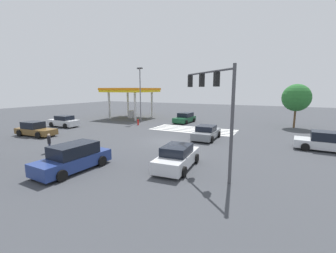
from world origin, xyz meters
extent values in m
plane|color=#3D3F44|center=(0.00, 0.00, 0.00)|extent=(111.11, 111.11, 0.00)
cube|color=silver|center=(0.00, -9.07, 0.00)|extent=(10.51, 0.60, 0.01)
cube|color=silver|center=(0.00, -8.12, 0.00)|extent=(10.51, 0.60, 0.01)
cube|color=silver|center=(0.00, -7.17, 0.00)|extent=(10.51, 0.60, 0.01)
cube|color=silver|center=(0.00, -6.22, 0.00)|extent=(10.51, 0.60, 0.01)
cube|color=silver|center=(0.00, -5.27, 0.00)|extent=(10.51, 0.60, 0.01)
cylinder|color=#47474C|center=(-7.38, 7.38, 3.18)|extent=(0.18, 0.18, 6.36)
cylinder|color=#47474C|center=(-5.38, 5.38, 6.11)|extent=(4.10, 4.10, 0.12)
cube|color=black|center=(-6.18, 6.18, 5.64)|extent=(0.40, 0.40, 0.84)
sphere|color=red|center=(-6.07, 6.07, 5.64)|extent=(0.16, 0.16, 0.16)
cube|color=black|center=(-4.88, 4.88, 5.64)|extent=(0.40, 0.40, 0.84)
sphere|color=gold|center=(-4.76, 4.76, 5.64)|extent=(0.16, 0.16, 0.16)
cube|color=black|center=(-3.57, 3.57, 5.64)|extent=(0.40, 0.40, 0.84)
sphere|color=green|center=(-3.46, 3.46, 5.64)|extent=(0.16, 0.16, 0.16)
cube|color=#144728|center=(3.27, -12.27, 0.51)|extent=(2.19, 4.52, 0.70)
cube|color=black|center=(3.24, -12.64, 1.18)|extent=(1.87, 2.50, 0.64)
cylinder|color=black|center=(2.38, -10.85, 0.30)|extent=(0.26, 0.61, 0.60)
cylinder|color=black|center=(4.33, -10.97, 0.30)|extent=(0.26, 0.61, 0.60)
cylinder|color=black|center=(2.20, -13.57, 0.30)|extent=(0.26, 0.61, 0.60)
cylinder|color=black|center=(4.15, -13.70, 0.30)|extent=(0.26, 0.61, 0.60)
cube|color=silver|center=(-3.83, 6.38, 0.56)|extent=(2.07, 4.57, 0.76)
cube|color=black|center=(-3.84, 6.48, 1.22)|extent=(1.73, 2.23, 0.57)
cylinder|color=black|center=(-2.83, 5.06, 0.32)|extent=(0.26, 0.65, 0.64)
cylinder|color=black|center=(-4.64, 4.94, 0.32)|extent=(0.26, 0.65, 0.64)
cylinder|color=black|center=(-3.02, 7.82, 0.32)|extent=(0.26, 0.65, 0.64)
cylinder|color=black|center=(-4.83, 7.70, 0.32)|extent=(0.26, 0.65, 0.64)
cube|color=silver|center=(16.62, -1.54, 0.57)|extent=(4.37, 1.76, 0.77)
cube|color=black|center=(16.44, -1.54, 1.24)|extent=(2.12, 1.58, 0.57)
cylinder|color=black|center=(17.97, -0.64, 0.33)|extent=(0.66, 0.22, 0.66)
cylinder|color=black|center=(17.98, -2.43, 0.33)|extent=(0.66, 0.22, 0.66)
cylinder|color=black|center=(15.27, -0.64, 0.33)|extent=(0.66, 0.22, 0.66)
cylinder|color=black|center=(15.27, -2.44, 0.33)|extent=(0.66, 0.22, 0.66)
cube|color=navy|center=(1.87, 9.73, 0.56)|extent=(2.17, 4.92, 0.76)
cube|color=black|center=(1.86, 9.61, 1.32)|extent=(1.85, 2.86, 0.74)
cylinder|color=black|center=(1.01, 11.28, 0.33)|extent=(0.26, 0.67, 0.66)
cylinder|color=black|center=(2.92, 11.16, 0.33)|extent=(0.26, 0.67, 0.66)
cylinder|color=black|center=(0.82, 8.30, 0.33)|extent=(0.26, 0.67, 0.66)
cylinder|color=black|center=(2.72, 8.18, 0.33)|extent=(0.26, 0.67, 0.66)
cube|color=brown|center=(14.19, 3.99, 0.50)|extent=(4.80, 2.03, 0.62)
cube|color=black|center=(14.58, 4.02, 1.18)|extent=(2.13, 1.69, 0.74)
cylinder|color=black|center=(12.79, 3.02, 0.35)|extent=(0.71, 0.26, 0.69)
cylinder|color=black|center=(12.68, 4.79, 0.35)|extent=(0.71, 0.26, 0.69)
cylinder|color=black|center=(15.70, 3.20, 0.35)|extent=(0.71, 0.26, 0.69)
cylinder|color=black|center=(15.59, 4.97, 0.35)|extent=(0.71, 0.26, 0.69)
cube|color=gray|center=(-3.04, -2.78, 0.53)|extent=(1.89, 4.47, 0.70)
cube|color=black|center=(-3.04, -2.65, 1.14)|extent=(1.70, 1.96, 0.53)
cylinder|color=black|center=(-2.07, -4.16, 0.32)|extent=(0.22, 0.65, 0.65)
cylinder|color=black|center=(-4.00, -4.16, 0.32)|extent=(0.22, 0.65, 0.65)
cylinder|color=black|center=(-2.07, -1.40, 0.32)|extent=(0.22, 0.65, 0.65)
cylinder|color=black|center=(-4.00, -1.39, 0.32)|extent=(0.22, 0.65, 0.65)
cube|color=silver|center=(-13.21, -2.89, 0.52)|extent=(4.69, 2.25, 0.67)
cube|color=black|center=(-13.41, -2.88, 1.23)|extent=(2.66, 1.92, 0.75)
cylinder|color=black|center=(-11.73, -1.98, 0.33)|extent=(0.67, 0.26, 0.66)
cylinder|color=black|center=(-11.86, -3.98, 0.33)|extent=(0.67, 0.26, 0.66)
cube|color=yellow|center=(13.90, -13.44, 4.72)|extent=(7.64, 7.64, 0.35)
cube|color=orange|center=(13.90, -13.44, 5.07)|extent=(7.80, 7.80, 0.36)
cube|color=#B2B2B7|center=(13.90, -13.44, 0.65)|extent=(0.70, 1.10, 1.30)
cylinder|color=silver|center=(11.23, -16.12, 2.27)|extent=(0.36, 0.36, 4.54)
cylinder|color=silver|center=(16.58, -16.12, 2.27)|extent=(0.36, 0.36, 4.54)
cylinder|color=silver|center=(11.23, -10.77, 2.27)|extent=(0.36, 0.36, 4.54)
cylinder|color=silver|center=(16.58, -10.77, 2.27)|extent=(0.36, 0.36, 4.54)
cylinder|color=#232842|center=(6.95, 7.65, 0.37)|extent=(0.14, 0.14, 0.75)
cylinder|color=#232842|center=(6.83, 7.75, 0.37)|extent=(0.14, 0.14, 0.75)
cube|color=black|center=(6.89, 7.70, 1.04)|extent=(0.41, 0.40, 0.59)
sphere|color=beige|center=(6.89, 7.70, 1.44)|extent=(0.20, 0.20, 0.20)
cylinder|color=slate|center=(9.49, -9.71, 4.01)|extent=(0.16, 0.16, 8.02)
cube|color=#333338|center=(9.49, -9.71, 8.12)|extent=(0.80, 0.36, 0.20)
cylinder|color=brown|center=(-11.49, -14.54, 1.23)|extent=(0.26, 0.26, 2.46)
sphere|color=#286B2D|center=(-11.49, -14.54, 3.96)|extent=(3.54, 3.54, 3.54)
cylinder|color=red|center=(8.26, -7.11, 0.35)|extent=(0.22, 0.22, 0.70)
sphere|color=red|center=(8.26, -7.11, 0.76)|extent=(0.20, 0.20, 0.20)
camera|label=1|loc=(-9.51, 19.25, 5.08)|focal=24.00mm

